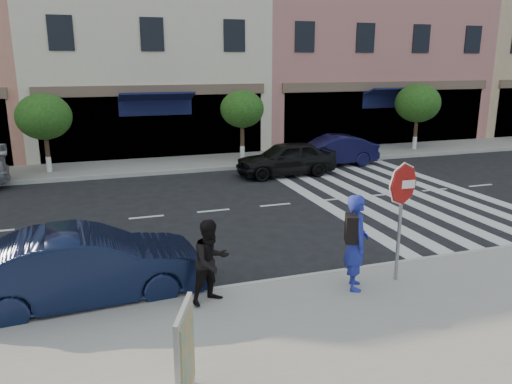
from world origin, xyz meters
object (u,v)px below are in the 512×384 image
Objects in this scene: walker at (211,262)px; poster_board at (186,359)px; stop_sign at (402,195)px; car_far_mid at (286,158)px; car_far_right at (331,150)px; car_near_mid at (87,267)px; photographer at (356,242)px.

walker is 1.15× the size of poster_board.
stop_sign is 0.61× the size of car_far_mid.
car_near_mid is at bearing -43.07° from car_far_right.
car_far_right is (7.99, 11.06, -0.28)m from walker.
car_near_mid is 1.10× the size of car_far_right.
stop_sign is at bearing -26.82° from walker.
poster_board reaches higher than car_far_mid.
photographer reaches higher than car_far_mid.
walker is (-3.73, 0.26, -0.97)m from stop_sign.
poster_board is 0.34× the size of car_far_right.
stop_sign is 6.10m from car_near_mid.
walker is at bearing -30.20° from car_far_mid.
walker reaches higher than car_near_mid.
car_near_mid is at bearing 97.20° from photographer.
poster_board is at bearing -150.25° from stop_sign.
car_near_mid reaches higher than car_far_mid.
stop_sign is 1.77× the size of poster_board.
car_far_right is at bearing -48.81° from car_near_mid.
car_far_right is (5.24, 11.36, -0.43)m from photographer.
photographer reaches higher than car_near_mid.
car_far_mid is 1.00× the size of car_far_right.
walker is (-2.75, 0.31, -0.15)m from photographer.
poster_board reaches higher than car_far_right.
stop_sign is 0.61× the size of car_far_right.
stop_sign is at bearing -18.56° from car_far_right.
stop_sign reaches higher than walker.
stop_sign is 10.31m from car_far_mid.
walker is at bearing -118.83° from car_near_mid.
car_near_mid is at bearing 131.92° from walker.
photographer is at bearing -108.64° from car_near_mid.
stop_sign is 1.28m from photographer.
car_near_mid is at bearing 170.54° from stop_sign.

